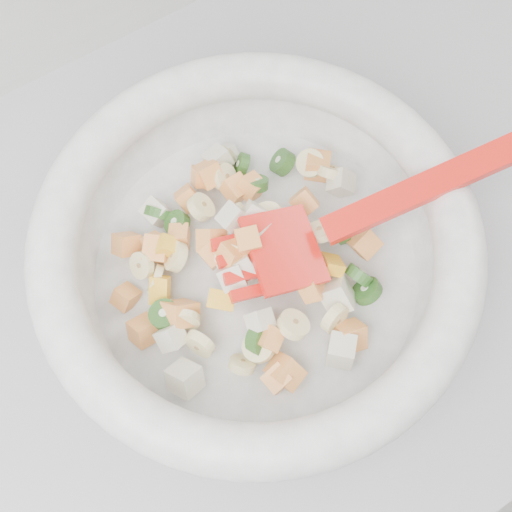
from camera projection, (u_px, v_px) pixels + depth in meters
counter at (157, 421)px, 0.97m from camera, size 2.00×0.60×0.90m
mixing_bowl at (256, 252)px, 0.53m from camera, size 0.45×0.37×0.13m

